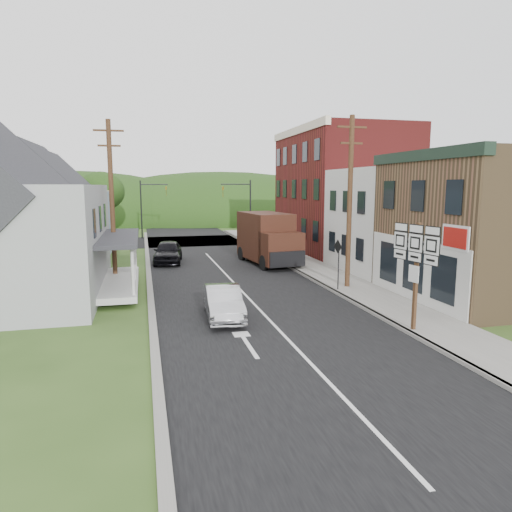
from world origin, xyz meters
TOP-DOWN VIEW (x-y plane):
  - ground at (0.00, 0.00)m, footprint 120.00×120.00m
  - road at (0.00, 10.00)m, footprint 9.00×90.00m
  - cross_road at (0.00, 27.00)m, footprint 60.00×9.00m
  - sidewalk_right at (5.90, 8.00)m, footprint 2.80×55.00m
  - curb_right at (4.55, 8.00)m, footprint 0.20×55.00m
  - curb_left at (-4.65, 8.00)m, footprint 0.30×55.00m
  - storefront_tan at (11.30, 0.00)m, footprint 8.00×8.00m
  - storefront_white at (11.30, 7.50)m, footprint 8.00×7.00m
  - storefront_red at (11.30, 17.00)m, footprint 8.00×12.00m
  - house_blue at (-11.00, 17.00)m, footprint 7.14×8.16m
  - house_cream at (-11.50, 26.00)m, footprint 7.14×8.16m
  - utility_pole_right at (5.60, 3.50)m, footprint 1.60×0.26m
  - utility_pole_left at (-6.50, 8.00)m, footprint 1.60×0.26m
  - traffic_signal_right at (4.30, 23.50)m, footprint 2.87×0.20m
  - traffic_signal_left at (-4.30, 30.50)m, footprint 2.87×0.20m
  - tree_left_d at (-9.00, 32.00)m, footprint 4.80×4.80m
  - forested_ridge at (0.00, 55.00)m, footprint 90.00×30.00m
  - silver_sedan at (-1.77, -0.33)m, footprint 1.64×4.11m
  - dark_sedan at (-3.22, 14.20)m, footprint 2.42×4.83m
  - delivery_van at (3.58, 12.06)m, footprint 3.30×6.64m
  - route_sign_cluster at (4.74, -3.93)m, footprint 0.43×2.27m
  - warning_sign at (4.78, 2.90)m, footprint 0.18×0.71m

SIDE VIEW (x-z plane):
  - ground at x=0.00m, z-range 0.00..0.00m
  - road at x=0.00m, z-range -0.01..0.01m
  - cross_road at x=0.00m, z-range -0.01..0.01m
  - forested_ridge at x=0.00m, z-range -8.00..8.00m
  - curb_left at x=-4.65m, z-range 0.00..0.12m
  - sidewalk_right at x=5.90m, z-range 0.00..0.15m
  - curb_right at x=4.55m, z-range 0.00..0.15m
  - silver_sedan at x=-1.77m, z-range 0.00..1.33m
  - dark_sedan at x=-3.22m, z-range 0.00..1.58m
  - delivery_van at x=3.58m, z-range 0.02..3.59m
  - warning_sign at x=4.78m, z-range 0.51..3.11m
  - route_sign_cluster at x=4.74m, z-range 0.74..4.73m
  - storefront_white at x=11.30m, z-range 0.00..6.50m
  - storefront_tan at x=11.30m, z-range 0.00..7.00m
  - house_blue at x=-11.00m, z-range 0.05..7.33m
  - house_cream at x=-11.50m, z-range 0.05..7.33m
  - traffic_signal_right at x=4.30m, z-range 0.76..6.76m
  - traffic_signal_left at x=-4.30m, z-range 0.76..6.76m
  - utility_pole_right at x=5.60m, z-range 0.16..9.16m
  - utility_pole_left at x=-6.50m, z-range 0.16..9.16m
  - tree_left_d at x=-9.00m, z-range 1.41..8.35m
  - storefront_red at x=11.30m, z-range 0.00..10.00m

